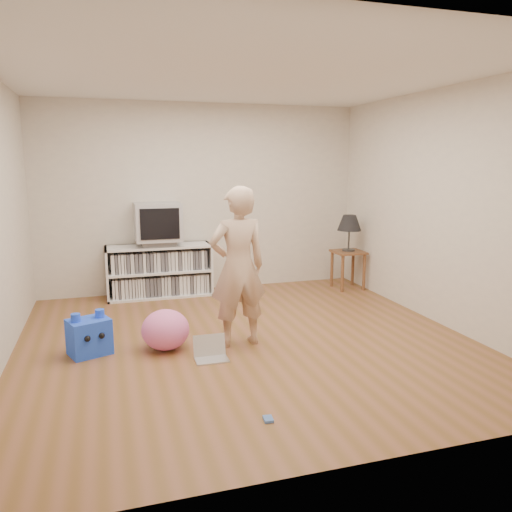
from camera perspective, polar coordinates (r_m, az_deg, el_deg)
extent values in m
plane|color=brown|center=(5.19, -1.10, -9.64)|extent=(4.50, 4.50, 0.00)
cube|color=silver|center=(7.07, -6.16, 6.57)|extent=(4.50, 0.02, 2.60)
cube|color=silver|center=(2.81, 11.43, 0.18)|extent=(4.50, 0.02, 2.60)
cube|color=silver|center=(5.91, 20.42, 5.15)|extent=(0.02, 4.50, 2.60)
cube|color=white|center=(4.93, -1.22, 20.01)|extent=(4.50, 4.50, 0.01)
cube|color=white|center=(7.09, -11.14, -1.32)|extent=(1.40, 0.03, 0.70)
cube|color=white|center=(6.86, -16.66, -1.99)|extent=(0.03, 0.45, 0.70)
cube|color=white|center=(6.99, -5.37, -1.34)|extent=(0.03, 0.45, 0.70)
cube|color=white|center=(6.97, -10.86, -4.36)|extent=(1.40, 0.45, 0.03)
cube|color=white|center=(6.89, -10.96, -1.67)|extent=(1.34, 0.45, 0.03)
cube|color=white|center=(6.83, -11.06, 1.08)|extent=(1.40, 0.45, 0.03)
cube|color=silver|center=(6.89, -10.96, -1.67)|extent=(1.26, 0.36, 0.64)
cube|color=gray|center=(6.82, -11.08, 1.49)|extent=(0.45, 0.35, 0.07)
cube|color=#A8A8AD|center=(6.78, -11.16, 3.87)|extent=(0.60, 0.52, 0.50)
cube|color=black|center=(6.52, -10.92, 3.61)|extent=(0.50, 0.01, 0.40)
cylinder|color=brown|center=(7.09, 9.85, -2.03)|extent=(0.04, 0.04, 0.52)
cylinder|color=brown|center=(7.24, 12.25, -1.84)|extent=(0.04, 0.04, 0.52)
cylinder|color=brown|center=(7.38, 8.66, -1.48)|extent=(0.04, 0.04, 0.52)
cylinder|color=brown|center=(7.54, 11.00, -1.31)|extent=(0.04, 0.04, 0.52)
cube|color=brown|center=(7.26, 10.51, 0.46)|extent=(0.42, 0.42, 0.03)
cylinder|color=#333333|center=(7.25, 10.52, 0.68)|extent=(0.18, 0.18, 0.02)
cylinder|color=#333333|center=(7.23, 10.57, 2.02)|extent=(0.02, 0.02, 0.32)
imported|color=#D3AE90|center=(4.88, -2.09, -1.27)|extent=(0.61, 0.43, 1.58)
cube|color=silver|center=(4.72, -5.09, -11.70)|extent=(0.30, 0.21, 0.01)
cube|color=silver|center=(4.78, -5.36, -10.09)|extent=(0.30, 0.07, 0.20)
cube|color=black|center=(4.78, -5.36, -10.09)|extent=(0.27, 0.05, 0.16)
cube|color=#4B75C9|center=(3.72, 1.40, -18.13)|extent=(0.07, 0.10, 0.02)
cube|color=#1C4BFF|center=(5.04, -18.52, -8.74)|extent=(0.44, 0.40, 0.34)
cylinder|color=#1C4BFF|center=(4.95, -19.92, -6.66)|extent=(0.09, 0.09, 0.08)
cylinder|color=#1C4BFF|center=(5.01, -17.42, -6.26)|extent=(0.09, 0.09, 0.08)
sphere|color=black|center=(4.88, -18.71, -8.95)|extent=(0.06, 0.06, 0.06)
sphere|color=black|center=(4.92, -17.22, -8.69)|extent=(0.06, 0.06, 0.06)
ellipsoid|color=pink|center=(4.98, -10.31, -8.30)|extent=(0.47, 0.47, 0.39)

